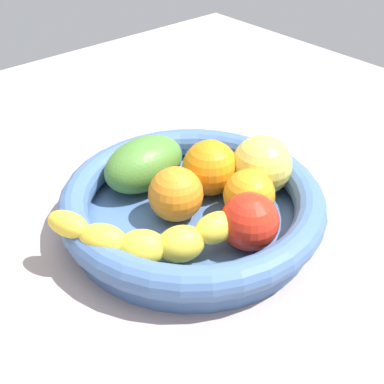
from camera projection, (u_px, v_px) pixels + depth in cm
name	position (u px, v px, depth cm)	size (l,w,h in cm)	color
kitchen_counter	(192.00, 234.00, 64.53)	(120.00, 120.00, 3.00)	#A3928E
fruit_bowl	(192.00, 206.00, 62.07)	(30.68, 30.68, 5.37)	#46689F
banana_draped_left	(160.00, 235.00, 54.65)	(20.37, 14.40, 4.76)	yellow
orange_front	(176.00, 194.00, 60.33)	(6.31, 6.31, 6.31)	orange
orange_mid_left	(249.00, 195.00, 60.53)	(5.94, 5.94, 5.94)	orange
orange_mid_right	(210.00, 168.00, 64.43)	(6.79, 6.79, 6.79)	orange
mango_green	(144.00, 164.00, 65.58)	(11.07, 7.12, 6.33)	#4C8232
apple_yellow	(262.00, 165.00, 64.37)	(7.33, 7.33, 7.33)	#DBCD55
tomato_red	(250.00, 222.00, 56.22)	(6.32, 6.32, 6.32)	red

